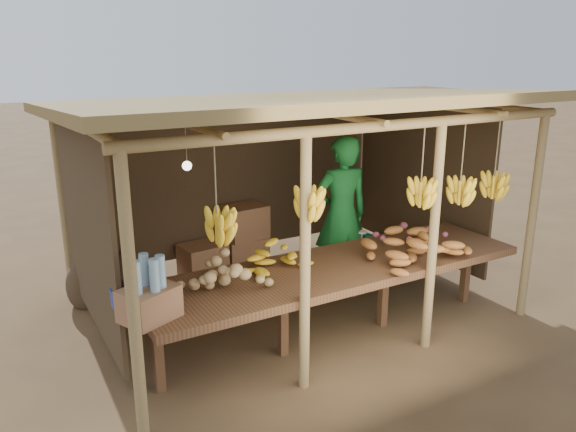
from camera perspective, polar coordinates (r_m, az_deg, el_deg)
ground at (r=6.53m, az=0.00°, el=-8.87°), size 60.00×60.00×0.00m
stall_structure at (r=5.82m, az=0.83°, el=7.62°), size 4.70×3.50×2.43m
counter at (r=5.49m, az=4.95°, el=-5.56°), size 3.90×1.05×0.80m
potato_heap at (r=4.94m, az=-5.80°, el=-5.14°), size 1.02×0.69×0.36m
sweet_potato_heap at (r=5.70m, az=12.98°, el=-2.51°), size 1.09×0.65×0.36m
onion_heap at (r=6.12m, az=12.56°, el=-1.19°), size 0.88×0.53×0.36m
banana_pile at (r=5.27m, az=-0.77°, el=-3.75°), size 0.61×0.45×0.34m
tomato_basin at (r=4.80m, az=-15.05°, el=-7.45°), size 0.43×0.43×0.23m
bottle_box at (r=4.46m, az=-13.98°, el=-7.82°), size 0.50×0.46×0.52m
vendor at (r=6.61m, az=5.42°, el=0.09°), size 0.75×0.55×1.88m
tarp_crate at (r=6.93m, az=7.22°, el=-4.70°), size 0.65×0.57×0.75m
carton_stack at (r=7.31m, az=-5.81°, el=-2.92°), size 1.14×0.45×0.86m
burlap_sacks at (r=6.83m, az=-17.79°, el=-5.88°), size 0.94×0.49×0.67m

